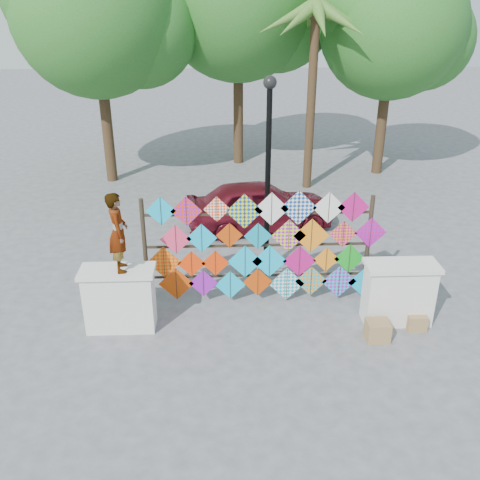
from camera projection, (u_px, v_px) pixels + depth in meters
The scene contains 12 objects.
ground at pixel (259, 318), 10.77m from camera, with size 80.00×80.00×0.00m, color gray.
parapet_left at pixel (120, 298), 10.21m from camera, with size 1.40×0.65×1.28m.
parapet_right at pixel (398, 293), 10.41m from camera, with size 1.40×0.65×1.28m.
kite_rack at pixel (264, 248), 10.92m from camera, with size 4.97×0.24×2.45m.
tree_west at pixel (99, 14), 16.54m from camera, with size 5.85×5.20×8.01m.
tree_east at pixel (395, 26), 17.51m from camera, with size 5.40×4.80×7.42m.
palm_tree at pixel (315, 30), 16.03m from camera, with size 3.62×3.62×5.83m.
vendor_woman at pixel (118, 232), 9.63m from camera, with size 0.55×0.36×1.51m, color #99999E.
sedan at pixel (260, 205), 14.62m from camera, with size 1.61×4.00×1.36m, color maroon.
lamppost at pixel (268, 161), 11.46m from camera, with size 0.28×0.28×4.46m.
cardboard_box_near at pixel (377, 330), 10.04m from camera, with size 0.43×0.38×0.38m, color #99844A.
cardboard_box_far at pixel (416, 321), 10.39m from camera, with size 0.37×0.34×0.31m, color #99844A.
Camera 1 is at (-0.76, -9.09, 5.95)m, focal length 40.00 mm.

